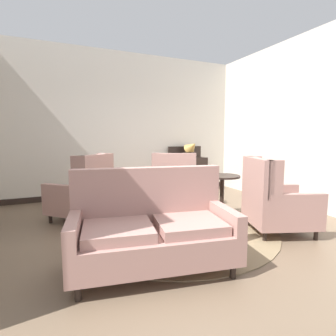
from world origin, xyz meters
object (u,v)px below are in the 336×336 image
object	(u,v)px
armchair_foreground_right	(175,183)
armchair_back_corner	(274,202)
armchair_beside_settee	(85,193)
side_table	(222,192)
coffee_table	(165,203)
porcelain_vase	(165,188)
settee	(153,230)
sideboard	(188,172)
gramophone	(191,149)

from	to	relation	value
armchair_foreground_right	armchair_back_corner	xyz separation A→B (m)	(0.62, -2.00, 0.00)
armchair_beside_settee	side_table	bearing A→B (deg)	112.57
armchair_back_corner	side_table	xyz separation A→B (m)	(-0.28, 0.87, -0.00)
armchair_beside_settee	armchair_foreground_right	bearing A→B (deg)	143.30
coffee_table	armchair_beside_settee	size ratio (longest dim) A/B	0.86
porcelain_vase	settee	size ratio (longest dim) A/B	0.19
sideboard	gramophone	size ratio (longest dim) A/B	2.36
armchair_foreground_right	sideboard	xyz separation A→B (m)	(0.88, 1.10, 0.05)
porcelain_vase	side_table	xyz separation A→B (m)	(1.13, 0.22, -0.20)
armchair_back_corner	gramophone	size ratio (longest dim) A/B	2.25
sideboard	side_table	bearing A→B (deg)	-103.49
coffee_table	side_table	size ratio (longest dim) A/B	1.34
armchair_foreground_right	armchair_back_corner	distance (m)	2.10
armchair_back_corner	side_table	bearing A→B (deg)	37.48
coffee_table	sideboard	world-z (taller)	sideboard
armchair_foreground_right	sideboard	size ratio (longest dim) A/B	1.00
armchair_beside_settee	armchair_back_corner	world-z (taller)	armchair_beside_settee
porcelain_vase	armchair_beside_settee	world-z (taller)	armchair_beside_settee
coffee_table	armchair_back_corner	world-z (taller)	armchair_back_corner
armchair_beside_settee	armchair_back_corner	xyz separation A→B (m)	(2.42, -1.69, -0.01)
porcelain_vase	armchair_foreground_right	size ratio (longest dim) A/B	0.29
armchair_foreground_right	gramophone	world-z (taller)	gramophone
coffee_table	sideboard	distance (m)	2.95
sideboard	gramophone	distance (m)	0.60
settee	side_table	world-z (taller)	settee
settee	coffee_table	bearing A→B (deg)	69.42
coffee_table	porcelain_vase	bearing A→B (deg)	-116.23
settee	porcelain_vase	bearing A→B (deg)	69.37
armchair_back_corner	gramophone	bearing A→B (deg)	14.13
settee	gramophone	size ratio (longest dim) A/B	3.64
side_table	gramophone	world-z (taller)	gramophone
sideboard	settee	bearing A→B (deg)	-123.21
porcelain_vase	armchair_beside_settee	xyz separation A→B (m)	(-1.00, 1.04, -0.19)
armchair_foreground_right	side_table	xyz separation A→B (m)	(0.34, -1.13, -0.00)
porcelain_vase	armchair_beside_settee	distance (m)	1.46
coffee_table	porcelain_vase	world-z (taller)	porcelain_vase
armchair_foreground_right	side_table	world-z (taller)	armchair_foreground_right
armchair_foreground_right	gramophone	xyz separation A→B (m)	(0.92, 1.01, 0.64)
armchair_back_corner	settee	bearing A→B (deg)	117.87
armchair_beside_settee	sideboard	distance (m)	3.02
armchair_foreground_right	side_table	bearing A→B (deg)	137.45
armchair_beside_settee	sideboard	size ratio (longest dim) A/B	1.01
settee	armchair_foreground_right	bearing A→B (deg)	69.20
sideboard	armchair_beside_settee	bearing A→B (deg)	-152.22
settee	armchair_beside_settee	world-z (taller)	armchair_beside_settee
settee	armchair_beside_settee	xyz separation A→B (m)	(-0.46, 1.97, 0.03)
gramophone	armchair_beside_settee	bearing A→B (deg)	-154.09
settee	armchair_foreground_right	world-z (taller)	armchair_foreground_right
armchair_foreground_right	armchair_back_corner	size ratio (longest dim) A/B	1.04
coffee_table	gramophone	xyz separation A→B (m)	(1.71, 2.35, 0.66)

